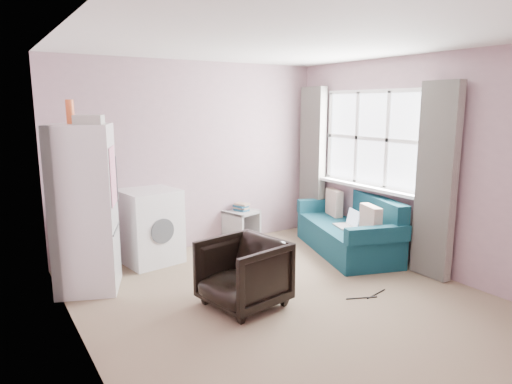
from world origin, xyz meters
The scene contains 8 objects.
room centered at (0.02, 0.01, 1.25)m, with size 3.84×4.24×2.54m.
armchair centered at (-0.42, 0.09, 0.36)m, with size 0.71×0.66×0.73m, color black.
fridge centered at (-1.60, 1.30, 0.89)m, with size 0.78×0.77×1.98m.
washing_machine centered at (-0.76, 1.80, 0.48)m, with size 0.74×0.74×0.91m.
side_table centered at (0.65, 1.96, 0.26)m, with size 0.51×0.51×0.56m.
sofa centered at (1.64, 0.77, 0.29)m, with size 1.29×1.91×0.78m.
window_dressing centered at (1.78, 0.70, 1.11)m, with size 0.17×2.62×2.18m.
floor_cables centered at (0.78, -0.42, 0.01)m, with size 0.51×0.14×0.01m.
Camera 1 is at (-2.52, -3.53, 1.93)m, focal length 32.00 mm.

